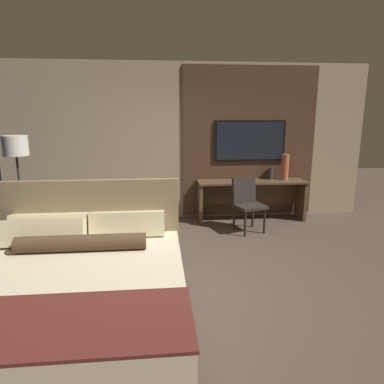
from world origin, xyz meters
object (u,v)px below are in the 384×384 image
Objects in this scene: bed at (72,292)px; desk at (251,193)px; armchair_by_window at (10,245)px; floor_lamp at (16,155)px; tv at (250,141)px; desk_chair at (247,200)px; vase_short at (271,173)px; vase_tall at (285,167)px.

bed reaches higher than desk.
armchair_by_window is 0.56× the size of floor_lamp.
desk_chair is at bearing -106.12° from tv.
bed is 4.25m from vase_short.
vase_tall is (0.63, -0.15, -0.47)m from tv.
bed is 2.49× the size of armchair_by_window.
desk is 2.21× the size of desk_chair.
desk_chair is at bearing -143.47° from vase_tall.
tv is at bearing 52.66° from bed.
desk_chair is 0.55× the size of floor_lamp.
tv reaches higher than floor_lamp.
bed reaches higher than armchair_by_window.
vase_short is at bearing 47.48° from bed.
bed is at bearing -132.52° from vase_short.
desk is at bearing 50.93° from bed.
desk_chair is at bearing 5.77° from floor_lamp.
vase_tall reaches higher than bed.
tv reaches higher than vase_tall.
floor_lamp is at bearing -165.54° from desk.
vase_short is (-0.25, 0.02, -0.12)m from vase_tall.
vase_short is at bearing 29.72° from desk_chair.
desk is at bearing 14.46° from floor_lamp.
bed is 3.93m from desk.
armchair_by_window is 4.35m from vase_short.
vase_tall is at bearing 44.84° from bed.
vase_tall is at bearing 3.73° from desk.
armchair_by_window is at bearing 128.51° from bed.
armchair_by_window is (-1.10, 1.38, -0.04)m from bed.
desk is 1.49× the size of tv.
bed is 4.88× the size of vase_tall.
floor_lamp is (-3.43, -0.35, 0.82)m from desk_chair.
floor_lamp is (-3.66, -0.94, 0.84)m from desk.
desk_chair is 3.52m from armchair_by_window.
tv is at bearing 56.25° from desk_chair.
tv reaches higher than desk_chair.
tv is 1.22m from desk_chair.
floor_lamp is 3.49× the size of vase_tall.
tv is 4.19m from armchair_by_window.
vase_tall is 2.05× the size of vase_short.
armchair_by_window is at bearing -157.96° from vase_tall.
bed reaches higher than vase_short.
vase_tall reaches higher than desk_chair.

